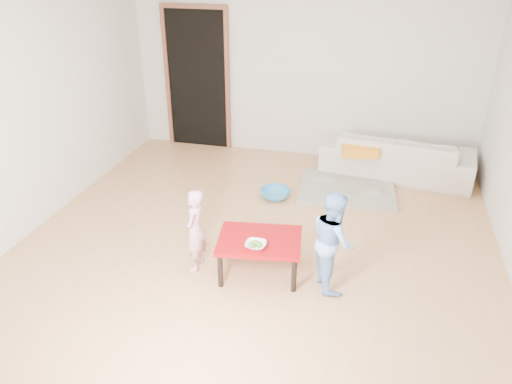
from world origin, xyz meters
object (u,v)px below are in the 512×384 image
at_px(sofa, 397,155).
at_px(red_table, 260,256).
at_px(bowl, 256,245).
at_px(basin, 275,194).
at_px(child_pink, 195,230).
at_px(child_blue, 333,241).

distance_m(sofa, red_table, 2.97).
xyz_separation_m(red_table, bowl, (0.00, -0.15, 0.22)).
height_order(red_table, basin, red_table).
xyz_separation_m(red_table, basin, (-0.20, 1.59, -0.14)).
height_order(child_pink, basin, child_pink).
bearing_deg(red_table, basin, 97.06).
distance_m(child_pink, basin, 1.74).
bearing_deg(red_table, child_pink, -174.98).
bearing_deg(sofa, basin, 44.47).
distance_m(red_table, child_pink, 0.67).
bearing_deg(bowl, basin, 96.46).
relative_size(child_pink, basin, 2.22).
relative_size(red_table, child_pink, 0.93).
bearing_deg(sofa, child_blue, 85.32).
relative_size(child_pink, child_blue, 0.88).
bearing_deg(child_pink, child_blue, 89.02).
relative_size(sofa, basin, 5.24).
xyz_separation_m(bowl, child_blue, (0.69, 0.15, 0.06)).
bearing_deg(basin, red_table, -82.94).
xyz_separation_m(red_table, child_pink, (-0.63, -0.06, 0.23)).
bearing_deg(child_pink, basin, 161.81).
bearing_deg(basin, child_pink, -104.70).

